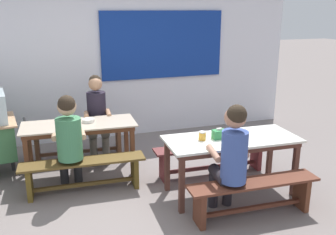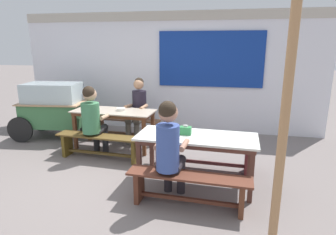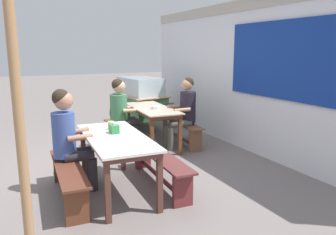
# 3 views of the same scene
# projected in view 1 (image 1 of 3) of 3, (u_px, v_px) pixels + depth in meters

# --- Properties ---
(ground_plane) EXTENTS (40.00, 40.00, 0.00)m
(ground_plane) POSITION_uv_depth(u_px,v_px,m) (153.00, 197.00, 4.65)
(ground_plane) COLOR slate
(backdrop_wall) EXTENTS (6.83, 0.23, 2.64)m
(backdrop_wall) POSITION_uv_depth(u_px,v_px,m) (113.00, 60.00, 6.54)
(backdrop_wall) COLOR white
(backdrop_wall) RESTS_ON ground_plane
(dining_table_far) EXTENTS (1.57, 0.71, 0.73)m
(dining_table_far) POSITION_uv_depth(u_px,v_px,m) (79.00, 129.00, 5.15)
(dining_table_far) COLOR #BCAB96
(dining_table_far) RESTS_ON ground_plane
(dining_table_near) EXTENTS (1.66, 0.77, 0.73)m
(dining_table_near) POSITION_uv_depth(u_px,v_px,m) (231.00, 144.00, 4.58)
(dining_table_near) COLOR white
(dining_table_near) RESTS_ON ground_plane
(bench_far_back) EXTENTS (1.48, 0.35, 0.43)m
(bench_far_back) POSITION_uv_depth(u_px,v_px,m) (79.00, 141.00, 5.80)
(bench_far_back) COLOR brown
(bench_far_back) RESTS_ON ground_plane
(bench_far_front) EXTENTS (1.56, 0.39, 0.43)m
(bench_far_front) POSITION_uv_depth(u_px,v_px,m) (84.00, 171.00, 4.71)
(bench_far_front) COLOR brown
(bench_far_front) RESTS_ON ground_plane
(bench_near_back) EXTENTS (1.65, 0.35, 0.43)m
(bench_near_back) POSITION_uv_depth(u_px,v_px,m) (212.00, 155.00, 5.23)
(bench_near_back) COLOR brown
(bench_near_back) RESTS_ON ground_plane
(bench_near_front) EXTENTS (1.52, 0.36, 0.43)m
(bench_near_front) POSITION_uv_depth(u_px,v_px,m) (253.00, 193.00, 4.14)
(bench_near_front) COLOR brown
(bench_near_front) RESTS_ON ground_plane
(person_left_back_turned) EXTENTS (0.43, 0.52, 1.27)m
(person_left_back_turned) POSITION_uv_depth(u_px,v_px,m) (69.00, 137.00, 4.60)
(person_left_back_turned) COLOR #27282B
(person_left_back_turned) RESTS_ON ground_plane
(person_center_facing) EXTENTS (0.43, 0.58, 1.29)m
(person_center_facing) POSITION_uv_depth(u_px,v_px,m) (97.00, 114.00, 5.68)
(person_center_facing) COLOR #5E5C52
(person_center_facing) RESTS_ON ground_plane
(person_near_front) EXTENTS (0.41, 0.52, 1.32)m
(person_near_front) POSITION_uv_depth(u_px,v_px,m) (232.00, 154.00, 4.00)
(person_near_front) COLOR #29262C
(person_near_front) RESTS_ON ground_plane
(tissue_box) EXTENTS (0.16, 0.10, 0.13)m
(tissue_box) POSITION_uv_depth(u_px,v_px,m) (219.00, 134.00, 4.52)
(tissue_box) COLOR #328949
(tissue_box) RESTS_ON dining_table_near
(condiment_jar) EXTENTS (0.09, 0.09, 0.11)m
(condiment_jar) POSITION_uv_depth(u_px,v_px,m) (202.00, 136.00, 4.48)
(condiment_jar) COLOR gold
(condiment_jar) RESTS_ON dining_table_near
(soup_bowl) EXTENTS (0.17, 0.17, 0.05)m
(soup_bowl) POSITION_uv_depth(u_px,v_px,m) (88.00, 120.00, 5.19)
(soup_bowl) COLOR silver
(soup_bowl) RESTS_ON dining_table_far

